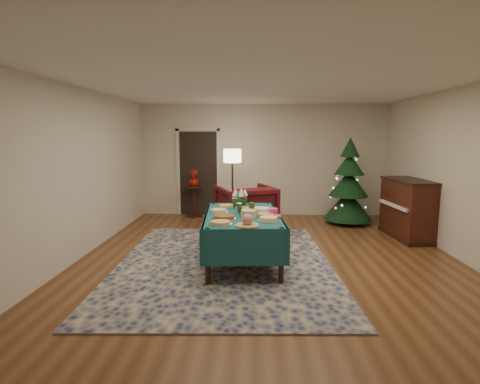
{
  "coord_description": "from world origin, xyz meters",
  "views": [
    {
      "loc": [
        -0.25,
        -5.66,
        1.93
      ],
      "look_at": [
        -0.48,
        0.79,
        0.97
      ],
      "focal_mm": 28.0,
      "sensor_mm": 36.0,
      "label": 1
    }
  ],
  "objects_px": {
    "christmas_tree": "(349,185)",
    "piano": "(408,209)",
    "floor_lamp": "(232,160)",
    "side_table": "(194,202)",
    "buffet_table": "(242,224)",
    "armchair": "(246,207)",
    "gift_box": "(273,212)",
    "potted_plant": "(194,182)"
  },
  "relations": [
    {
      "from": "gift_box",
      "to": "buffet_table",
      "type": "bearing_deg",
      "value": 171.09
    },
    {
      "from": "side_table",
      "to": "christmas_tree",
      "type": "xyz_separation_m",
      "value": [
        3.54,
        -0.58,
        0.5
      ]
    },
    {
      "from": "buffet_table",
      "to": "potted_plant",
      "type": "height_order",
      "value": "potted_plant"
    },
    {
      "from": "potted_plant",
      "to": "floor_lamp",
      "type": "bearing_deg",
      "value": -26.88
    },
    {
      "from": "gift_box",
      "to": "piano",
      "type": "bearing_deg",
      "value": 31.53
    },
    {
      "from": "christmas_tree",
      "to": "buffet_table",
      "type": "bearing_deg",
      "value": -129.92
    },
    {
      "from": "floor_lamp",
      "to": "side_table",
      "type": "bearing_deg",
      "value": 153.12
    },
    {
      "from": "armchair",
      "to": "potted_plant",
      "type": "height_order",
      "value": "armchair"
    },
    {
      "from": "gift_box",
      "to": "side_table",
      "type": "xyz_separation_m",
      "value": [
        -1.73,
        3.37,
        -0.45
      ]
    },
    {
      "from": "armchair",
      "to": "christmas_tree",
      "type": "bearing_deg",
      "value": -179.32
    },
    {
      "from": "side_table",
      "to": "piano",
      "type": "distance_m",
      "value": 4.72
    },
    {
      "from": "floor_lamp",
      "to": "side_table",
      "type": "distance_m",
      "value": 1.49
    },
    {
      "from": "buffet_table",
      "to": "floor_lamp",
      "type": "bearing_deg",
      "value": 96.26
    },
    {
      "from": "buffet_table",
      "to": "side_table",
      "type": "distance_m",
      "value": 3.54
    },
    {
      "from": "buffet_table",
      "to": "floor_lamp",
      "type": "distance_m",
      "value": 2.94
    },
    {
      "from": "buffet_table",
      "to": "piano",
      "type": "distance_m",
      "value": 3.49
    },
    {
      "from": "christmas_tree",
      "to": "gift_box",
      "type": "bearing_deg",
      "value": -122.97
    },
    {
      "from": "buffet_table",
      "to": "armchair",
      "type": "distance_m",
      "value": 1.82
    },
    {
      "from": "gift_box",
      "to": "side_table",
      "type": "bearing_deg",
      "value": 117.17
    },
    {
      "from": "christmas_tree",
      "to": "piano",
      "type": "bearing_deg",
      "value": -53.98
    },
    {
      "from": "piano",
      "to": "floor_lamp",
      "type": "bearing_deg",
      "value": 159.88
    },
    {
      "from": "floor_lamp",
      "to": "potted_plant",
      "type": "distance_m",
      "value": 1.2
    },
    {
      "from": "buffet_table",
      "to": "gift_box",
      "type": "distance_m",
      "value": 0.51
    },
    {
      "from": "piano",
      "to": "buffet_table",
      "type": "bearing_deg",
      "value": -153.49
    },
    {
      "from": "floor_lamp",
      "to": "piano",
      "type": "height_order",
      "value": "floor_lamp"
    },
    {
      "from": "floor_lamp",
      "to": "potted_plant",
      "type": "bearing_deg",
      "value": 153.12
    },
    {
      "from": "floor_lamp",
      "to": "piano",
      "type": "distance_m",
      "value": 3.75
    },
    {
      "from": "armchair",
      "to": "side_table",
      "type": "bearing_deg",
      "value": -70.32
    },
    {
      "from": "armchair",
      "to": "christmas_tree",
      "type": "xyz_separation_m",
      "value": [
        2.26,
        0.9,
        0.33
      ]
    },
    {
      "from": "gift_box",
      "to": "christmas_tree",
      "type": "relative_size",
      "value": 0.06
    },
    {
      "from": "gift_box",
      "to": "piano",
      "type": "xyz_separation_m",
      "value": [
        2.65,
        1.63,
        -0.26
      ]
    },
    {
      "from": "armchair",
      "to": "piano",
      "type": "distance_m",
      "value": 3.12
    },
    {
      "from": "floor_lamp",
      "to": "christmas_tree",
      "type": "xyz_separation_m",
      "value": [
        2.58,
        -0.09,
        -0.54
      ]
    },
    {
      "from": "gift_box",
      "to": "armchair",
      "type": "bearing_deg",
      "value": 103.44
    },
    {
      "from": "piano",
      "to": "christmas_tree",
      "type": "bearing_deg",
      "value": 126.02
    },
    {
      "from": "gift_box",
      "to": "potted_plant",
      "type": "relative_size",
      "value": 0.3
    },
    {
      "from": "buffet_table",
      "to": "christmas_tree",
      "type": "bearing_deg",
      "value": 50.08
    },
    {
      "from": "floor_lamp",
      "to": "piano",
      "type": "xyz_separation_m",
      "value": [
        3.43,
        -1.26,
        -0.85
      ]
    },
    {
      "from": "side_table",
      "to": "gift_box",
      "type": "bearing_deg",
      "value": -62.83
    },
    {
      "from": "side_table",
      "to": "christmas_tree",
      "type": "distance_m",
      "value": 3.62
    },
    {
      "from": "floor_lamp",
      "to": "side_table",
      "type": "xyz_separation_m",
      "value": [
        -0.96,
        0.48,
        -1.04
      ]
    },
    {
      "from": "armchair",
      "to": "potted_plant",
      "type": "xyz_separation_m",
      "value": [
        -1.28,
        1.48,
        0.33
      ]
    }
  ]
}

